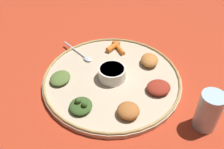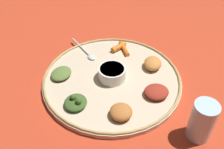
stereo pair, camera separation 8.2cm
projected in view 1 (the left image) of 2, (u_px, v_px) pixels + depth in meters
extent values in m
plane|color=#B7381E|center=(112.00, 81.00, 0.84)|extent=(2.40, 2.40, 0.00)
cylinder|color=#C6B293|center=(112.00, 80.00, 0.83)|extent=(0.45, 0.45, 0.02)
torus|color=tan|center=(112.00, 77.00, 0.83)|extent=(0.45, 0.45, 0.01)
cylinder|color=silver|center=(112.00, 73.00, 0.82)|extent=(0.09, 0.09, 0.04)
cylinder|color=brown|center=(112.00, 69.00, 0.80)|extent=(0.08, 0.08, 0.01)
ellipsoid|color=silver|center=(88.00, 59.00, 0.90)|extent=(0.04, 0.04, 0.01)
cylinder|color=silver|center=(74.00, 49.00, 0.94)|extent=(0.08, 0.11, 0.01)
ellipsoid|color=#385623|center=(81.00, 106.00, 0.73)|extent=(0.08, 0.07, 0.02)
sphere|color=#385623|center=(84.00, 104.00, 0.71)|extent=(0.02, 0.02, 0.02)
sphere|color=#385623|center=(78.00, 101.00, 0.72)|extent=(0.02, 0.02, 0.02)
cylinder|color=orange|center=(119.00, 48.00, 0.94)|extent=(0.07, 0.06, 0.02)
cone|color=orange|center=(113.00, 41.00, 0.97)|extent=(0.02, 0.02, 0.01)
cylinder|color=orange|center=(113.00, 47.00, 0.94)|extent=(0.06, 0.04, 0.02)
cone|color=orange|center=(119.00, 43.00, 0.96)|extent=(0.02, 0.02, 0.02)
ellipsoid|color=maroon|center=(159.00, 87.00, 0.78)|extent=(0.10, 0.10, 0.03)
ellipsoid|color=#B2662D|center=(128.00, 111.00, 0.71)|extent=(0.08, 0.07, 0.03)
ellipsoid|color=#C67A38|center=(150.00, 60.00, 0.87)|extent=(0.08, 0.07, 0.03)
ellipsoid|color=#567033|center=(60.00, 78.00, 0.81)|extent=(0.08, 0.07, 0.02)
cylinder|color=silver|center=(208.00, 111.00, 0.67)|extent=(0.06, 0.06, 0.12)
cylinder|color=tan|center=(204.00, 121.00, 0.70)|extent=(0.06, 0.06, 0.03)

